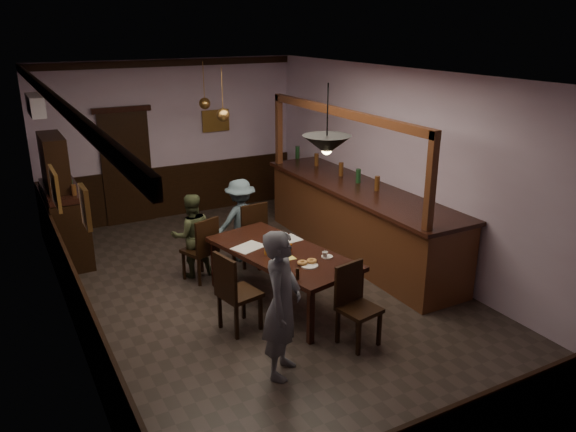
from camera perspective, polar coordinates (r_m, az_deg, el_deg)
room at (r=7.40m, az=-2.47°, el=2.36°), size 5.01×8.01×3.01m
dining_table at (r=7.49m, az=-0.62°, el=-4.04°), size 1.44×2.36×0.75m
chair_far_left at (r=8.27m, az=-8.64°, el=-3.11°), size 0.54×0.54×0.98m
chair_far_right at (r=8.71m, az=-3.78°, el=-1.54°), size 0.47×0.47×1.03m
chair_near at (r=6.70m, az=6.78°, el=-8.54°), size 0.49×0.49×0.98m
chair_side at (r=6.88m, az=-5.54°, el=-7.45°), size 0.53×0.53×1.03m
person_standing at (r=5.96m, az=-0.61°, el=-8.98°), size 0.70×0.71×1.65m
person_seated_left at (r=8.45m, az=-9.76°, el=-1.94°), size 0.66×0.54×1.27m
person_seated_right at (r=8.90m, az=-4.83°, el=-0.43°), size 0.90×0.56×1.33m
newspaper_left at (r=7.60m, az=-4.03°, el=-3.19°), size 0.50×0.43×0.01m
newspaper_right at (r=7.83m, az=-0.29°, el=-2.44°), size 0.45×0.34×0.01m
napkin at (r=7.25m, az=0.10°, el=-4.28°), size 0.18×0.18×0.00m
saucer at (r=7.30m, az=3.98°, el=-4.13°), size 0.15×0.15×0.01m
coffee_cup at (r=7.25m, az=3.78°, el=-3.91°), size 0.10×0.10×0.07m
pastry_plate at (r=7.02m, az=2.19°, el=-5.05°), size 0.22×0.22×0.01m
pastry_ring_a at (r=7.03m, az=1.47°, el=-4.76°), size 0.13×0.13×0.04m
pastry_ring_b at (r=7.09m, az=2.43°, el=-4.58°), size 0.13×0.13×0.04m
soda_can at (r=7.40m, az=0.14°, el=-3.30°), size 0.07×0.07×0.12m
beer_glass at (r=7.33m, az=-2.21°, el=-3.20°), size 0.06×0.06×0.20m
water_glass at (r=7.53m, az=-0.44°, el=-2.75°), size 0.06×0.06×0.15m
pepper_mill at (r=6.65m, az=0.97°, el=-5.90°), size 0.04×0.04×0.14m
sideboard at (r=9.57m, az=-21.86°, el=0.53°), size 0.54×1.52×2.01m
bar_counter at (r=9.16m, az=7.16°, el=-0.29°), size 1.00×4.31×2.42m
door_back at (r=10.87m, az=-16.05°, el=4.63°), size 0.90×0.06×2.10m
ac_unit at (r=9.38m, az=-24.28°, el=10.23°), size 0.20×0.85×0.30m
picture_left_small at (r=5.04m, az=-19.91°, el=0.86°), size 0.04×0.28×0.36m
picture_left_large at (r=7.46m, az=-22.59°, el=2.62°), size 0.04×0.62×0.48m
picture_back at (r=11.23m, az=-7.36°, el=9.58°), size 0.55×0.04×0.42m
pendant_iron at (r=6.43m, az=3.96°, el=7.20°), size 0.56×0.56×0.80m
pendant_brass_mid at (r=8.68m, az=-6.62°, el=10.15°), size 0.20×0.20×0.81m
pendant_brass_far at (r=9.97m, az=-8.46°, el=11.23°), size 0.20×0.20×0.81m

